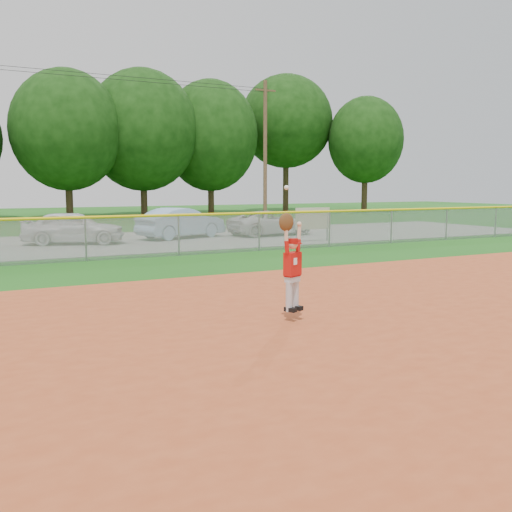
{
  "coord_description": "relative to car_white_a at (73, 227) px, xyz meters",
  "views": [
    {
      "loc": [
        -7.0,
        -9.83,
        2.58
      ],
      "look_at": [
        -1.55,
        0.76,
        1.1
      ],
      "focal_mm": 40.0,
      "sensor_mm": 36.0,
      "label": 1
    }
  ],
  "objects": [
    {
      "name": "outfield_fence",
      "position": [
        2.76,
        -5.85,
        0.12
      ],
      "size": [
        40.06,
        0.1,
        1.55
      ],
      "color": "gray",
      "rests_on": "ground"
    },
    {
      "name": "parking_strip",
      "position": [
        2.76,
        0.15,
        -0.74
      ],
      "size": [
        44.0,
        10.0,
        0.03
      ],
      "primitive_type": "cube",
      "color": "gray",
      "rests_on": "ground"
    },
    {
      "name": "car_white_a",
      "position": [
        0.0,
        0.0,
        0.0
      ],
      "size": [
        4.6,
        3.01,
        1.46
      ],
      "primitive_type": "imported",
      "rotation": [
        0.0,
        0.0,
        1.24
      ],
      "color": "silver",
      "rests_on": "parking_strip"
    },
    {
      "name": "ballplayer",
      "position": [
        1.17,
        -16.6,
        0.39
      ],
      "size": [
        0.6,
        0.36,
        2.36
      ],
      "color": "silver",
      "rests_on": "ground"
    },
    {
      "name": "ground",
      "position": [
        2.76,
        -15.85,
        -0.76
      ],
      "size": [
        120.0,
        120.0,
        0.0
      ],
      "primitive_type": "plane",
      "color": "#185313",
      "rests_on": "ground"
    },
    {
      "name": "car_white_b",
      "position": [
        9.84,
        0.02,
        -0.1
      ],
      "size": [
        4.67,
        2.47,
        1.25
      ],
      "primitive_type": "imported",
      "rotation": [
        0.0,
        0.0,
        1.66
      ],
      "color": "silver",
      "rests_on": "parking_strip"
    },
    {
      "name": "tree_line",
      "position": [
        3.72,
        22.06,
        6.77
      ],
      "size": [
        62.37,
        13.0,
        14.43
      ],
      "color": "#422D1C",
      "rests_on": "ground"
    },
    {
      "name": "power_lines",
      "position": [
        3.76,
        6.15,
        3.92
      ],
      "size": [
        19.4,
        0.24,
        9.0
      ],
      "color": "#4C3823",
      "rests_on": "ground"
    },
    {
      "name": "clay_infield",
      "position": [
        2.76,
        -18.85,
        -0.74
      ],
      "size": [
        24.0,
        16.0,
        0.04
      ],
      "primitive_type": "cube",
      "color": "#A6401E",
      "rests_on": "ground"
    },
    {
      "name": "sponsor_sign",
      "position": [
        9.89,
        -3.82,
        0.28
      ],
      "size": [
        1.77,
        0.1,
        1.58
      ],
      "color": "gray",
      "rests_on": "ground"
    },
    {
      "name": "car_blue",
      "position": [
        5.17,
        0.57,
        0.01
      ],
      "size": [
        4.73,
        2.94,
        1.47
      ],
      "primitive_type": "imported",
      "rotation": [
        0.0,
        0.0,
        1.91
      ],
      "color": "#8FB3D6",
      "rests_on": "parking_strip"
    }
  ]
}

